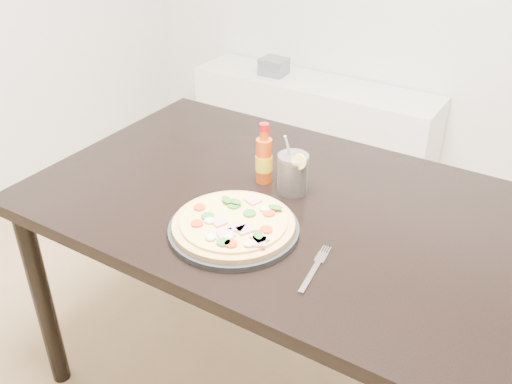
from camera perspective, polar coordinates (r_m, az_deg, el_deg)
The scene contains 8 objects.
dining_table at distance 1.66m, azimuth 2.20°, elevation -3.00°, with size 1.40×0.90×0.75m.
plate at distance 1.47m, azimuth -2.24°, elevation -3.74°, with size 0.34×0.34×0.02m, color black.
pizza at distance 1.46m, azimuth -2.20°, elevation -3.16°, with size 0.32×0.32×0.03m.
hot_sauce_bottle at distance 1.66m, azimuth 0.79°, elevation 3.30°, with size 0.05×0.05×0.19m.
cola_cup at distance 1.62m, azimuth 3.69°, elevation 1.79°, with size 0.09×0.09×0.18m.
fork at distance 1.36m, azimuth 5.98°, elevation -7.48°, with size 0.04×0.19×0.00m.
media_console at distance 3.29m, azimuth 5.65°, elevation 6.83°, with size 1.40×0.34×0.50m, color white.
cd_stack at distance 3.28m, azimuth 1.79°, elevation 12.43°, with size 0.14×0.12×0.09m.
Camera 1 is at (0.51, -0.63, 1.60)m, focal length 40.00 mm.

